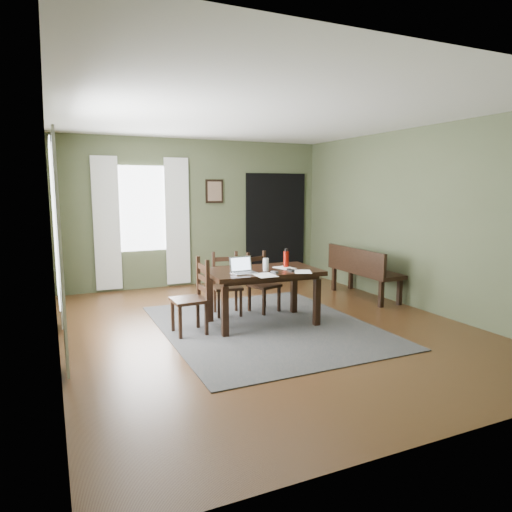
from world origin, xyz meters
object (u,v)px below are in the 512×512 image
chair_end (193,297)px  laptop (243,269)px  water_bottle (286,259)px  chair_back_right (262,283)px  bench (362,268)px  dining_table (263,276)px  chair_back_left (227,285)px

chair_end → laptop: chair_end is taller
laptop → water_bottle: water_bottle is taller
chair_back_right → bench: (1.87, 0.10, 0.07)m
dining_table → bench: 2.24m
bench → laptop: size_ratio=4.81×
dining_table → chair_end: 0.98m
dining_table → bench: bench is taller
bench → water_bottle: 1.90m
chair_back_right → bench: 1.87m
laptop → water_bottle: size_ratio=1.22×
chair_back_left → bench: 2.40m
chair_back_left → laptop: (-0.07, -0.76, 0.36)m
dining_table → chair_back_right: (0.26, 0.58, -0.22)m
chair_back_left → bench: chair_back_left is taller
dining_table → chair_end: size_ratio=1.60×
bench → water_bottle: size_ratio=5.86×
bench → water_bottle: bearing=109.7°
chair_back_left → chair_back_right: (0.53, -0.06, -0.01)m
laptop → bench: bearing=15.8°
chair_back_right → laptop: 0.99m
dining_table → bench: (2.13, 0.67, -0.15)m
chair_end → water_bottle: (1.34, 0.05, 0.40)m
dining_table → laptop: 0.39m
dining_table → chair_end: bearing=-176.9°
chair_back_left → chair_back_right: bearing=2.7°
chair_end → bench: chair_end is taller
dining_table → water_bottle: bearing=9.9°
dining_table → chair_back_left: (-0.26, 0.64, -0.21)m
chair_back_left → chair_back_right: chair_back_left is taller
chair_back_right → laptop: laptop is taller
chair_end → chair_back_left: size_ratio=1.06×
chair_end → chair_back_right: (1.22, 0.58, -0.03)m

